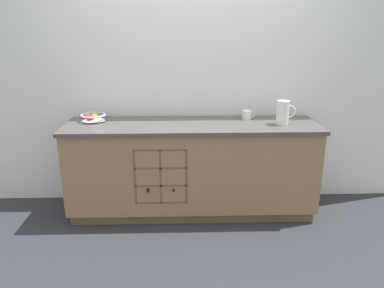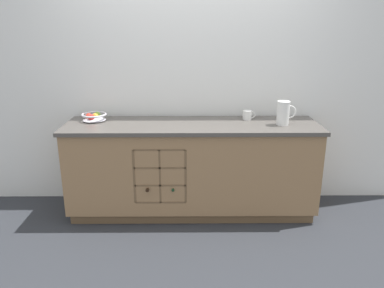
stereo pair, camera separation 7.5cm
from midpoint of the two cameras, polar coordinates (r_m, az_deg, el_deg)
ground_plane at (r=3.74m, az=0.58°, el=-10.07°), size 14.00×14.00×0.00m
back_wall at (r=3.70m, az=0.55°, el=10.42°), size 4.69×0.06×2.55m
kitchen_island at (r=3.55m, az=0.57°, el=-3.70°), size 2.33×0.62×0.88m
fruit_bowl at (r=3.63m, az=-14.14°, el=4.11°), size 0.23×0.23×0.07m
white_pitcher at (r=3.47m, az=14.37°, el=4.67°), size 0.18×0.12×0.22m
ceramic_mug at (r=3.62m, az=9.06°, el=4.38°), size 0.12×0.09×0.09m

